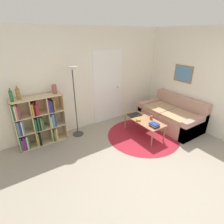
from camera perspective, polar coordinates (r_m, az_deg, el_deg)
ground_plane at (r=3.47m, az=15.82°, el=-21.21°), size 14.00×14.00×0.00m
wall_back at (r=4.74m, az=-7.13°, el=10.25°), size 7.59×0.11×2.60m
wall_right at (r=5.27m, az=23.61°, el=10.00°), size 0.08×5.66×2.60m
rug at (r=4.65m, az=10.08°, el=-7.50°), size 1.83×1.83×0.01m
bookshelf at (r=4.37m, az=-22.99°, el=-2.93°), size 1.09×0.34×1.16m
floor_lamp at (r=4.16m, az=-12.63°, el=10.58°), size 0.31×0.31×1.77m
couch at (r=5.24m, az=18.88°, el=-1.30°), size 0.95×1.66×0.82m
coffee_table at (r=4.49m, az=10.39°, el=-2.97°), size 0.49×1.09×0.44m
laptop at (r=4.67m, az=7.32°, el=-0.89°), size 0.37×0.28×0.02m
bowl at (r=4.39m, az=8.57°, el=-2.50°), size 0.12×0.12×0.05m
book_stack_on_table at (r=4.18m, az=13.64°, el=-4.13°), size 0.17×0.22×0.08m
cup at (r=4.51m, az=12.68°, el=-1.77°), size 0.07×0.07×0.09m
bottle_left at (r=4.05m, az=-30.07°, el=4.53°), size 0.07×0.07×0.27m
bottle_middle at (r=4.11m, az=-28.34°, el=5.21°), size 0.08×0.08×0.28m
vase_on_shelf at (r=4.20m, az=-18.27°, el=7.10°), size 0.10×0.10×0.21m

